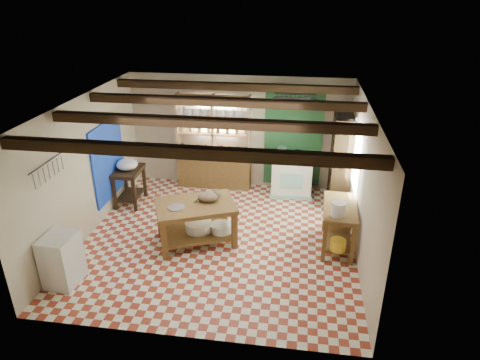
# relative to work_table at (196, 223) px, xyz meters

# --- Properties ---
(floor) EXTENTS (5.00, 5.00, 0.02)m
(floor) POSITION_rel_work_table_xyz_m (0.40, 0.14, -0.41)
(floor) COLOR #9C3722
(floor) RESTS_ON ground
(ceiling) EXTENTS (5.00, 5.00, 0.02)m
(ceiling) POSITION_rel_work_table_xyz_m (0.40, 0.14, 2.20)
(ceiling) COLOR #47474C
(ceiling) RESTS_ON wall_back
(wall_back) EXTENTS (5.00, 0.04, 2.60)m
(wall_back) POSITION_rel_work_table_xyz_m (0.40, 2.64, 0.90)
(wall_back) COLOR beige
(wall_back) RESTS_ON floor
(wall_front) EXTENTS (5.00, 0.04, 2.60)m
(wall_front) POSITION_rel_work_table_xyz_m (0.40, -2.36, 0.90)
(wall_front) COLOR beige
(wall_front) RESTS_ON floor
(wall_left) EXTENTS (0.04, 5.00, 2.60)m
(wall_left) POSITION_rel_work_table_xyz_m (-2.10, 0.14, 0.90)
(wall_left) COLOR beige
(wall_left) RESTS_ON floor
(wall_right) EXTENTS (0.04, 5.00, 2.60)m
(wall_right) POSITION_rel_work_table_xyz_m (2.90, 0.14, 0.90)
(wall_right) COLOR beige
(wall_right) RESTS_ON floor
(ceiling_beams) EXTENTS (5.00, 3.80, 0.15)m
(ceiling_beams) POSITION_rel_work_table_xyz_m (0.40, 0.14, 2.08)
(ceiling_beams) COLOR #301F10
(ceiling_beams) RESTS_ON ceiling
(blue_wall_patch) EXTENTS (0.04, 1.40, 1.60)m
(blue_wall_patch) POSITION_rel_work_table_xyz_m (-2.07, 1.04, 0.70)
(blue_wall_patch) COLOR blue
(blue_wall_patch) RESTS_ON wall_left
(green_wall_patch) EXTENTS (1.30, 0.04, 2.30)m
(green_wall_patch) POSITION_rel_work_table_xyz_m (1.65, 2.61, 0.85)
(green_wall_patch) COLOR #20522A
(green_wall_patch) RESTS_ON wall_back
(window_back) EXTENTS (0.90, 0.02, 0.80)m
(window_back) POSITION_rel_work_table_xyz_m (-0.10, 2.62, 1.30)
(window_back) COLOR #B4CAB3
(window_back) RESTS_ON wall_back
(window_right) EXTENTS (0.02, 1.30, 1.20)m
(window_right) POSITION_rel_work_table_xyz_m (2.88, 1.14, 1.00)
(window_right) COLOR #B4CAB3
(window_right) RESTS_ON wall_right
(utensil_rail) EXTENTS (0.06, 0.90, 0.28)m
(utensil_rail) POSITION_rel_work_table_xyz_m (-2.04, -1.06, 1.38)
(utensil_rail) COLOR black
(utensil_rail) RESTS_ON wall_left
(pot_rack) EXTENTS (0.86, 0.12, 0.36)m
(pot_rack) POSITION_rel_work_table_xyz_m (1.65, 2.19, 1.78)
(pot_rack) COLOR black
(pot_rack) RESTS_ON ceiling
(shelving_unit) EXTENTS (1.70, 0.34, 2.20)m
(shelving_unit) POSITION_rel_work_table_xyz_m (-0.15, 2.45, 0.70)
(shelving_unit) COLOR tan
(shelving_unit) RESTS_ON floor
(tall_rack) EXTENTS (0.40, 0.86, 2.00)m
(tall_rack) POSITION_rel_work_table_xyz_m (2.68, 1.94, 0.60)
(tall_rack) COLOR #301F10
(tall_rack) RESTS_ON floor
(work_table) EXTENTS (1.65, 1.41, 0.79)m
(work_table) POSITION_rel_work_table_xyz_m (0.00, 0.00, 0.00)
(work_table) COLOR brown
(work_table) RESTS_ON floor
(stove) EXTENTS (0.91, 0.62, 0.88)m
(stove) POSITION_rel_work_table_xyz_m (1.67, 2.29, 0.05)
(stove) COLOR white
(stove) RESTS_ON floor
(prep_table) EXTENTS (0.57, 0.81, 0.80)m
(prep_table) POSITION_rel_work_table_xyz_m (-1.80, 1.31, 0.00)
(prep_table) COLOR #301F10
(prep_table) RESTS_ON floor
(white_cabinet) EXTENTS (0.50, 0.59, 0.85)m
(white_cabinet) POSITION_rel_work_table_xyz_m (-1.82, -1.48, 0.03)
(white_cabinet) COLOR silver
(white_cabinet) RESTS_ON floor
(right_counter) EXTENTS (0.64, 1.19, 0.84)m
(right_counter) POSITION_rel_work_table_xyz_m (2.58, 0.21, 0.02)
(right_counter) COLOR brown
(right_counter) RESTS_ON floor
(cat) EXTENTS (0.49, 0.46, 0.18)m
(cat) POSITION_rel_work_table_xyz_m (0.21, 0.15, 0.48)
(cat) COLOR #836A4C
(cat) RESTS_ON work_table
(steel_tray) EXTENTS (0.40, 0.40, 0.02)m
(steel_tray) POSITION_rel_work_table_xyz_m (-0.30, -0.19, 0.40)
(steel_tray) COLOR #B3B3BB
(steel_tray) RESTS_ON work_table
(basin_large) EXTENTS (0.66, 0.66, 0.17)m
(basin_large) POSITION_rel_work_table_xyz_m (0.03, 0.07, -0.10)
(basin_large) COLOR silver
(basin_large) RESTS_ON work_table
(basin_small) EXTENTS (0.53, 0.53, 0.14)m
(basin_small) POSITION_rel_work_table_xyz_m (0.45, 0.09, -0.12)
(basin_small) COLOR silver
(basin_small) RESTS_ON work_table
(kettle_left) EXTENTS (0.20, 0.20, 0.23)m
(kettle_left) POSITION_rel_work_table_xyz_m (1.42, 2.28, 0.61)
(kettle_left) COLOR #B3B3BB
(kettle_left) RESTS_ON stove
(kettle_right) EXTENTS (0.14, 0.14, 0.18)m
(kettle_right) POSITION_rel_work_table_xyz_m (1.77, 2.29, 0.58)
(kettle_right) COLOR black
(kettle_right) RESTS_ON stove
(enamel_bowl) EXTENTS (0.47, 0.47, 0.23)m
(enamel_bowl) POSITION_rel_work_table_xyz_m (-1.80, 1.31, 0.52)
(enamel_bowl) COLOR silver
(enamel_bowl) RESTS_ON prep_table
(white_bucket) EXTENTS (0.26, 0.26, 0.25)m
(white_bucket) POSITION_rel_work_table_xyz_m (2.51, -0.14, 0.56)
(white_bucket) COLOR silver
(white_bucket) RESTS_ON right_counter
(wicker_basket) EXTENTS (0.46, 0.37, 0.31)m
(wicker_basket) POSITION_rel_work_table_xyz_m (2.59, 0.51, -0.02)
(wicker_basket) COLOR olive
(wicker_basket) RESTS_ON right_counter
(yellow_tub) EXTENTS (0.28, 0.28, 0.20)m
(yellow_tub) POSITION_rel_work_table_xyz_m (2.56, -0.24, -0.08)
(yellow_tub) COLOR yellow
(yellow_tub) RESTS_ON right_counter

